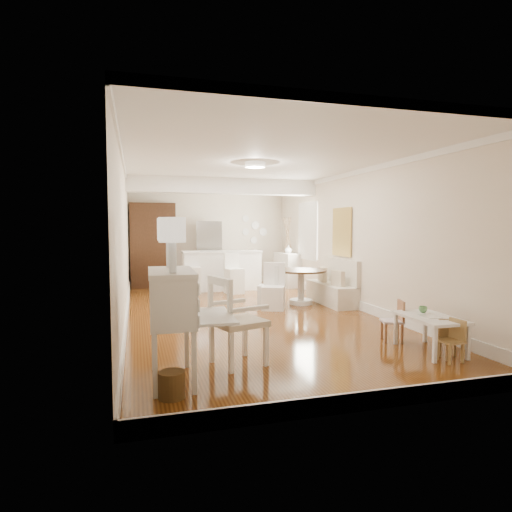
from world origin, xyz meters
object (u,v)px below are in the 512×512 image
kids_chair_a (450,340)px  kids_chair_b (392,320)px  slip_chair_near (273,286)px  secretary_bureau (172,326)px  gustavian_armchair (238,320)px  breakfast_counter (222,270)px  bar_stool_right (234,274)px  kids_table (430,334)px  slip_chair_far (269,285)px  bar_stool_left (192,272)px  kids_chair_c (451,339)px  pantry_cabinet (153,245)px  wicker_basket (172,385)px  fridge (221,253)px  sideboard (287,270)px  dining_table (301,287)px

kids_chair_a → kids_chair_b: 1.04m
kids_chair_a → kids_chair_b: (-0.14, 1.02, 0.04)m
slip_chair_near → secretary_bureau: bearing=-99.1°
gustavian_armchair → kids_chair_b: bearing=-98.0°
breakfast_counter → bar_stool_right: bearing=-73.8°
kids_table → kids_chair_b: bearing=107.5°
slip_chair_far → bar_stool_left: 2.52m
kids_chair_c → pantry_cabinet: bearing=128.2°
slip_chair_near → slip_chair_far: 0.38m
wicker_basket → breakfast_counter: 7.07m
bar_stool_left → kids_chair_b: bearing=-61.0°
bar_stool_left → slip_chair_near: bearing=-56.5°
gustavian_armchair → slip_chair_near: (1.47, 3.14, -0.07)m
pantry_cabinet → fridge: (1.90, -0.03, -0.25)m
breakfast_counter → sideboard: size_ratio=2.11×
kids_chair_b → breakfast_counter: breakfast_counter is taller
breakfast_counter → sideboard: (1.90, 0.19, -0.05)m
slip_chair_far → wicker_basket: bearing=-2.8°
kids_chair_b → bar_stool_right: bearing=-148.0°
bar_stool_right → fridge: 1.75m
slip_chair_near → bar_stool_left: bar_stool_left is taller
dining_table → slip_chair_far: slip_chair_far is taller
wicker_basket → dining_table: (3.09, 4.37, 0.24)m
dining_table → bar_stool_left: bar_stool_left is taller
secretary_bureau → kids_chair_b: bearing=14.9°
kids_chair_a → fridge: 7.81m
slip_chair_near → breakfast_counter: size_ratio=0.45×
dining_table → bar_stool_left: size_ratio=1.03×
bar_stool_left → fridge: 1.77m
secretary_bureau → gustavian_armchair: bearing=25.5°
slip_chair_far → breakfast_counter: size_ratio=0.42×
kids_chair_c → kids_chair_b: bearing=119.0°
sideboard → bar_stool_right: bearing=-159.4°
pantry_cabinet → kids_table: bearing=-65.6°
kids_chair_b → bar_stool_left: size_ratio=0.58×
gustavian_armchair → kids_chair_b: (2.39, 0.40, -0.23)m
wicker_basket → kids_chair_c: bearing=4.8°
bar_stool_left → pantry_cabinet: size_ratio=0.46×
kids_table → kids_chair_a: kids_chair_a is taller
kids_table → bar_stool_right: bearing=104.3°
kids_chair_b → bar_stool_left: (-2.23, 5.25, 0.22)m
bar_stool_left → dining_table: bearing=-39.6°
gustavian_armchair → kids_table: bearing=-111.7°
pantry_cabinet → sideboard: bearing=-13.9°
kids_table → slip_chair_far: slip_chair_far is taller
slip_chair_far → bar_stool_right: 1.85m
bar_stool_left → sideboard: bar_stool_left is taller
kids_table → bar_stool_left: bearing=112.5°
gustavian_armchair → bar_stool_left: gustavian_armchair is taller
wicker_basket → bar_stool_left: size_ratio=0.25×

